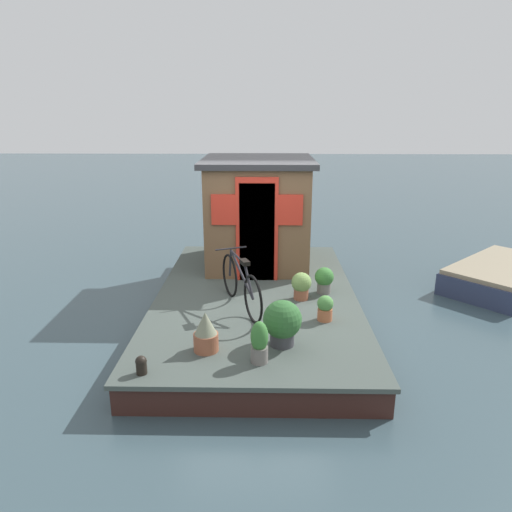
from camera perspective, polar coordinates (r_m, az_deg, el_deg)
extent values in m
plane|color=#384C54|center=(7.86, 0.03, -7.36)|extent=(60.00, 60.00, 0.00)
cube|color=#424C47|center=(7.70, 0.03, -4.75)|extent=(5.45, 3.20, 0.06)
cube|color=#381E19|center=(7.78, 0.03, -6.17)|extent=(5.35, 3.14, 0.36)
cube|color=brown|center=(8.97, 0.23, 5.02)|extent=(1.93, 1.83, 1.91)
cube|color=#28282B|center=(8.81, 0.23, 11.41)|extent=(2.13, 2.03, 0.10)
cube|color=maroon|center=(8.04, 0.12, 2.81)|extent=(0.04, 0.60, 1.70)
cube|color=red|center=(8.02, 0.12, 3.14)|extent=(0.03, 0.72, 1.80)
cube|color=red|center=(7.95, 4.10, 5.57)|extent=(0.03, 0.44, 0.52)
cube|color=red|center=(7.97, -3.86, 5.60)|extent=(0.03, 0.44, 0.52)
torus|color=black|center=(7.49, -3.19, -2.36)|extent=(0.65, 0.29, 0.69)
torus|color=black|center=(6.57, -0.36, -5.23)|extent=(0.65, 0.29, 0.69)
cylinder|color=black|center=(6.91, -1.77, -2.12)|extent=(0.92, 0.40, 0.47)
cylinder|color=black|center=(7.00, -2.24, -0.12)|extent=(0.59, 0.27, 0.06)
cylinder|color=black|center=(6.64, -0.88, -3.09)|extent=(0.35, 0.17, 0.43)
cylinder|color=black|center=(7.38, -3.12, -0.86)|extent=(0.12, 0.08, 0.45)
cube|color=black|center=(6.71, -1.38, -0.75)|extent=(0.22, 0.17, 0.06)
cylinder|color=black|center=(7.27, -3.05, 0.92)|extent=(0.21, 0.47, 0.02)
cylinder|color=#935138|center=(7.48, 5.47, -4.58)|extent=(0.23, 0.23, 0.17)
sphere|color=#70934C|center=(7.41, 5.51, -3.19)|extent=(0.31, 0.31, 0.31)
cylinder|color=slate|center=(5.68, 0.41, -11.80)|extent=(0.21, 0.21, 0.20)
ellipsoid|color=#387533|center=(5.57, 0.42, -9.72)|extent=(0.21, 0.21, 0.38)
cylinder|color=#B2603D|center=(6.79, 8.32, -6.99)|extent=(0.21, 0.21, 0.17)
sphere|color=#4C8942|center=(6.73, 8.38, -5.69)|extent=(0.23, 0.23, 0.23)
cylinder|color=#38383D|center=(6.08, 3.17, -9.89)|extent=(0.31, 0.31, 0.18)
sphere|color=#2D602D|center=(5.96, 3.21, -7.67)|extent=(0.49, 0.49, 0.49)
cylinder|color=slate|center=(7.76, 8.20, -3.84)|extent=(0.22, 0.22, 0.17)
sphere|color=#387533|center=(7.70, 8.26, -2.50)|extent=(0.31, 0.31, 0.31)
cylinder|color=#935138|center=(5.95, -6.06, -10.30)|extent=(0.31, 0.31, 0.23)
cone|color=gray|center=(5.84, -6.14, -8.07)|extent=(0.28, 0.28, 0.28)
cylinder|color=black|center=(5.61, -13.68, -12.96)|extent=(0.12, 0.12, 0.16)
sphere|color=black|center=(5.58, -13.74, -12.27)|extent=(0.13, 0.13, 0.13)
cube|color=#2D3856|center=(10.19, 27.59, -2.33)|extent=(2.75, 2.79, 0.39)
cube|color=gray|center=(10.13, 27.77, -1.07)|extent=(2.64, 2.68, 0.08)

